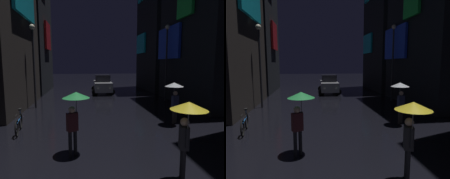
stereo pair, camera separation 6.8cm
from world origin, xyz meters
The scene contains 8 objects.
building_left_far centered at (-7.49, 21.78, 8.24)m, with size 4.25×7.56×16.47m.
pedestrian_midstreet_left_clear centered at (2.76, 8.10, 1.67)m, with size 0.90×0.90×2.12m.
pedestrian_foreground_left_yellow centered at (0.79, 3.33, 1.67)m, with size 0.90×0.90×2.12m.
pedestrian_far_right_green centered at (-2.03, 5.37, 1.67)m, with size 0.90×0.90×2.12m.
bicycle_parked_at_storefront centered at (-4.60, 7.95, 0.39)m, with size 0.32×1.81×0.96m.
car_distant centered at (0.29, 19.25, 0.93)m, with size 2.35×4.20×1.92m.
streetlamp_left_far centered at (-5.00, 13.09, 3.52)m, with size 0.36×0.36×5.64m.
streetlamp_right_far centered at (5.00, 14.31, 3.77)m, with size 0.36×0.36×6.11m.
Camera 1 is at (-1.77, -1.16, 3.04)m, focal length 32.00 mm.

